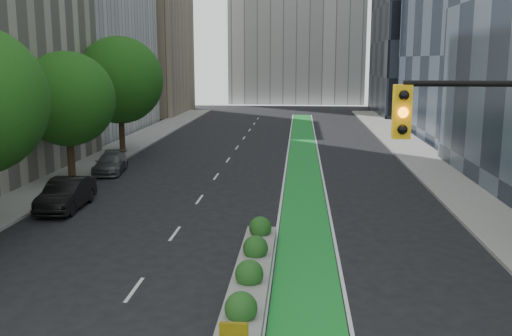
# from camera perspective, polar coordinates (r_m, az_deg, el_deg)

# --- Properties ---
(sidewalk_left) EXTENTS (3.60, 90.00, 0.15)m
(sidewalk_left) POSITION_cam_1_polar(r_m,az_deg,el_deg) (39.32, -17.33, -0.21)
(sidewalk_left) COLOR gray
(sidewalk_left) RESTS_ON ground
(sidewalk_right) EXTENTS (3.60, 90.00, 0.15)m
(sidewalk_right) POSITION_cam_1_polar(r_m,az_deg,el_deg) (37.66, 18.29, -0.74)
(sidewalk_right) COLOR gray
(sidewalk_right) RESTS_ON ground
(bike_lane_paint) EXTENTS (2.20, 70.00, 0.01)m
(bike_lane_paint) POSITION_cam_1_polar(r_m,az_deg,el_deg) (41.47, 4.74, 0.71)
(bike_lane_paint) COLOR #1A902F
(bike_lane_paint) RESTS_ON ground
(building_tan_far) EXTENTS (14.00, 16.00, 26.00)m
(building_tan_far) POSITION_cam_1_polar(r_m,az_deg,el_deg) (80.32, -12.44, 14.67)
(building_tan_far) COLOR tan
(building_tan_far) RESTS_ON ground
(building_dark_end) EXTENTS (14.00, 18.00, 28.00)m
(building_dark_end) POSITION_cam_1_polar(r_m,az_deg,el_deg) (80.99, 17.34, 15.12)
(building_dark_end) COLOR black
(building_dark_end) RESTS_ON ground
(tree_midfar) EXTENTS (5.60, 5.60, 7.76)m
(tree_midfar) POSITION_cam_1_polar(r_m,az_deg,el_deg) (35.65, -18.34, 6.55)
(tree_midfar) COLOR black
(tree_midfar) RESTS_ON ground
(tree_far) EXTENTS (6.60, 6.60, 9.00)m
(tree_far) POSITION_cam_1_polar(r_m,az_deg,el_deg) (45.00, -13.48, 8.53)
(tree_far) COLOR black
(tree_far) RESTS_ON ground
(median_planter) EXTENTS (1.20, 10.26, 1.10)m
(median_planter) POSITION_cam_1_polar(r_m,az_deg,el_deg) (19.21, -0.40, -10.19)
(median_planter) COLOR gray
(median_planter) RESTS_ON ground
(parked_car_left_mid) EXTENTS (1.76, 4.65, 1.52)m
(parked_car_left_mid) POSITION_cam_1_polar(r_m,az_deg,el_deg) (29.46, -18.45, -2.50)
(parked_car_left_mid) COLOR black
(parked_car_left_mid) RESTS_ON ground
(parked_car_left_far) EXTENTS (2.26, 4.50, 1.25)m
(parked_car_left_far) POSITION_cam_1_polar(r_m,az_deg,el_deg) (38.13, -14.34, 0.46)
(parked_car_left_far) COLOR #505254
(parked_car_left_far) RESTS_ON ground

